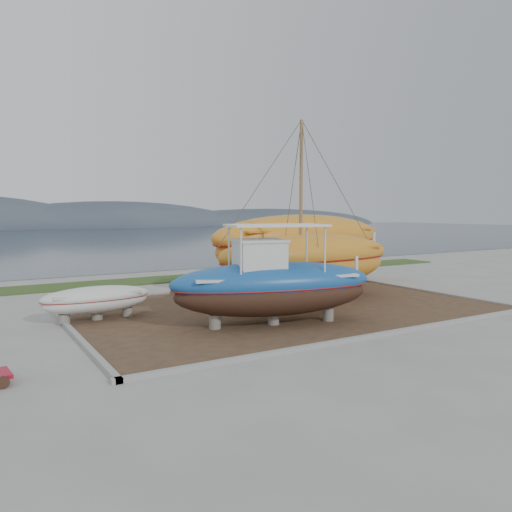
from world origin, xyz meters
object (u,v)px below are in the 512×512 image
orange_sailboat (309,212)px  orange_bare_hull (302,251)px  white_dinghy (97,303)px  blue_caique (274,275)px

orange_sailboat → orange_bare_hull: orange_sailboat is taller
white_dinghy → orange_bare_hull: (12.46, 3.20, 1.36)m
blue_caique → white_dinghy: blue_caique is taller
blue_caique → orange_bare_hull: orange_bare_hull is taller
blue_caique → white_dinghy: bearing=155.6°
blue_caique → orange_sailboat: (4.16, 3.32, 2.36)m
white_dinghy → orange_sailboat: 10.48m
orange_sailboat → white_dinghy: bearing=171.9°
blue_caique → orange_sailboat: 5.82m
orange_sailboat → orange_bare_hull: size_ratio=0.81×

